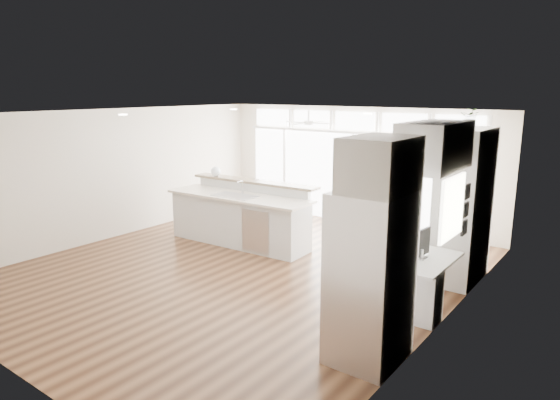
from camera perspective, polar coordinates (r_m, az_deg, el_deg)
The scene contains 23 objects.
floor at distance 8.86m, azimuth -4.32°, elevation -7.95°, with size 7.00×8.00×0.02m, color #3B2112.
ceiling at distance 8.31m, azimuth -4.63°, elevation 9.84°, with size 7.00×8.00×0.02m, color white.
wall_back at distance 11.74m, azimuth 8.51°, elevation 3.91°, with size 7.00×0.04×2.70m, color beige.
wall_left at distance 11.07m, azimuth -18.27°, elevation 2.89°, with size 0.04×8.00×2.70m, color beige.
wall_right at distance 6.77m, azimuth 18.50°, elevation -3.00°, with size 0.04×8.00×2.70m, color beige.
glass_wall at distance 11.73m, azimuth 8.32°, elevation 2.43°, with size 5.80×0.06×2.08m, color silver.
transom_row at distance 11.58m, azimuth 8.53°, elevation 8.92°, with size 5.90×0.06×0.40m, color silver.
desk_window at distance 7.01m, azimuth 19.08°, elevation -0.83°, with size 0.04×0.85×0.85m, color white.
ceiling_fan at distance 10.85m, azimuth 3.29°, elevation 9.33°, with size 1.16×1.16×0.32m, color white.
recessed_lights at distance 8.46m, azimuth -3.72°, elevation 9.77°, with size 3.40×3.00×0.02m, color white.
oven_cabinet at distance 8.56m, azimuth 20.21°, elevation -0.63°, with size 0.64×1.20×2.50m, color silver.
desk_nook at distance 7.45m, azimuth 16.00°, elevation -9.27°, with size 0.72×1.30×0.76m, color silver.
upper_cabinets at distance 6.97m, azimuth 17.28°, elevation 5.91°, with size 0.64×1.30×0.64m, color silver.
refrigerator at distance 5.82m, azimuth 10.26°, elevation -8.71°, with size 0.76×0.90×2.00m, color silver.
fridge_cabinet at distance 5.46m, azimuth 11.36°, elevation 3.99°, with size 0.64×0.90×0.60m, color silver.
framed_photos at distance 7.62m, azimuth 20.45°, elevation -1.05°, with size 0.06×0.22×0.80m, color black.
kitchen_island at distance 10.11m, azimuth -4.70°, elevation -1.61°, with size 3.12×1.18×1.24m, color silver.
rug at distance 8.54m, azimuth 8.48°, elevation -8.75°, with size 0.97×0.70×0.01m, color #392212.
office_chair at distance 8.19m, azimuth 13.63°, elevation -6.63°, with size 0.46×0.43×0.89m, color black.
fishbowl at distance 10.86m, azimuth -7.37°, elevation 3.25°, with size 0.22×0.22×0.22m, color white.
monitor at distance 7.28m, azimuth 15.69°, elevation -4.78°, with size 0.09×0.52×0.43m, color black.
keyboard at distance 7.40m, azimuth 14.37°, elevation -6.11°, with size 0.13×0.35×0.02m, color silver.
potted_plant at distance 8.37m, azimuth 20.92°, elevation 8.53°, with size 0.28×0.31×0.24m, color #3B622A.
Camera 1 is at (5.48, -6.23, 3.09)m, focal length 32.00 mm.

